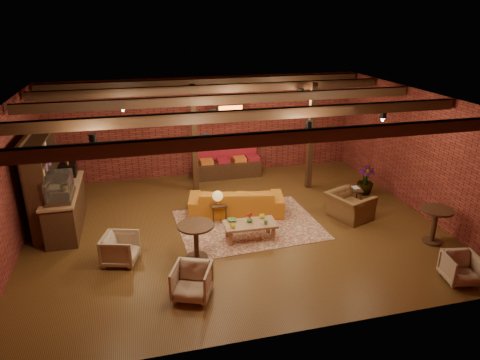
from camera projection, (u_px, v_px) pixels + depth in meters
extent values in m
plane|color=#3E260F|center=(235.00, 226.00, 10.84)|extent=(10.00, 10.00, 0.00)
cube|color=black|center=(235.00, 100.00, 9.67)|extent=(10.00, 8.00, 0.02)
cube|color=maroon|center=(206.00, 127.00, 13.87)|extent=(10.00, 0.02, 3.20)
cube|color=maroon|center=(294.00, 251.00, 6.64)|extent=(10.00, 0.02, 3.20)
cube|color=maroon|center=(8.00, 186.00, 9.13)|extent=(0.02, 8.00, 3.20)
cube|color=maroon|center=(417.00, 152.00, 11.39)|extent=(0.02, 8.00, 3.20)
cylinder|color=black|center=(221.00, 102.00, 11.25)|extent=(9.60, 0.12, 0.12)
cube|color=black|center=(194.00, 139.00, 12.47)|extent=(0.16, 0.16, 3.20)
cube|color=black|center=(311.00, 137.00, 12.70)|extent=(0.16, 0.16, 3.20)
imported|color=#337F33|center=(67.00, 179.00, 10.58)|extent=(0.35, 0.39, 0.30)
cube|color=#EC5417|center=(230.00, 108.00, 12.92)|extent=(0.86, 0.06, 0.30)
cube|color=maroon|center=(248.00, 224.00, 10.92)|extent=(3.63, 2.84, 0.01)
imported|color=#B66619|center=(236.00, 201.00, 11.41)|extent=(2.65, 1.47, 0.73)
cube|color=#8B5B41|center=(250.00, 224.00, 10.09)|extent=(1.25, 0.65, 0.06)
cube|color=#8B5B41|center=(231.00, 239.00, 9.87)|extent=(0.08, 0.08, 0.36)
cube|color=#8B5B41|center=(273.00, 234.00, 10.07)|extent=(0.08, 0.08, 0.36)
cube|color=#8B5B41|center=(227.00, 230.00, 10.26)|extent=(0.08, 0.08, 0.36)
cube|color=#8B5B41|center=(268.00, 226.00, 10.47)|extent=(0.08, 0.08, 0.36)
imported|color=yellow|center=(233.00, 226.00, 9.84)|extent=(0.13, 0.13, 0.10)
imported|color=#4A7E39|center=(266.00, 223.00, 10.00)|extent=(0.10, 0.10, 0.09)
imported|color=yellow|center=(262.00, 216.00, 10.31)|extent=(0.13, 0.13, 0.10)
imported|color=#4A7E39|center=(232.00, 220.00, 10.17)|extent=(0.22, 0.22, 0.05)
imported|color=#4A7E39|center=(250.00, 220.00, 10.10)|extent=(0.12, 0.12, 0.12)
sphere|color=red|center=(250.00, 215.00, 10.05)|extent=(0.10, 0.10, 0.10)
cube|color=black|center=(218.00, 204.00, 10.91)|extent=(0.43, 0.43, 0.04)
cylinder|color=black|center=(218.00, 213.00, 11.00)|extent=(0.04, 0.04, 0.47)
cylinder|color=#A77937|center=(218.00, 203.00, 10.90)|extent=(0.14, 0.14, 0.02)
cylinder|color=#A77937|center=(218.00, 201.00, 10.87)|extent=(0.04, 0.04, 0.19)
sphere|color=gold|center=(218.00, 196.00, 10.82)|extent=(0.27, 0.27, 0.27)
cylinder|color=black|center=(196.00, 226.00, 9.15)|extent=(0.79, 0.79, 0.04)
cylinder|color=black|center=(196.00, 242.00, 9.29)|extent=(0.11, 0.11, 0.77)
cylinder|color=black|center=(197.00, 257.00, 9.43)|extent=(0.47, 0.47, 0.04)
imported|color=beige|center=(120.00, 247.00, 9.16)|extent=(0.83, 0.85, 0.72)
imported|color=beige|center=(192.00, 280.00, 8.04)|extent=(0.89, 0.86, 0.71)
imported|color=brown|center=(350.00, 202.00, 11.12)|extent=(1.00, 1.22, 0.92)
cube|color=black|center=(353.00, 189.00, 11.82)|extent=(0.57, 0.57, 0.04)
cylinder|color=black|center=(352.00, 198.00, 11.92)|extent=(0.04, 0.04, 0.48)
imported|color=black|center=(353.00, 188.00, 11.81)|extent=(0.22, 0.27, 0.02)
cylinder|color=black|center=(437.00, 210.00, 9.79)|extent=(0.73, 0.73, 0.05)
cylinder|color=black|center=(434.00, 226.00, 9.94)|extent=(0.11, 0.11, 0.80)
cylinder|color=black|center=(431.00, 241.00, 10.09)|extent=(0.44, 0.44, 0.05)
imported|color=beige|center=(461.00, 267.00, 8.52)|extent=(0.74, 0.70, 0.65)
imported|color=#4C7F4C|center=(369.00, 153.00, 12.33)|extent=(1.82, 1.82, 2.56)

